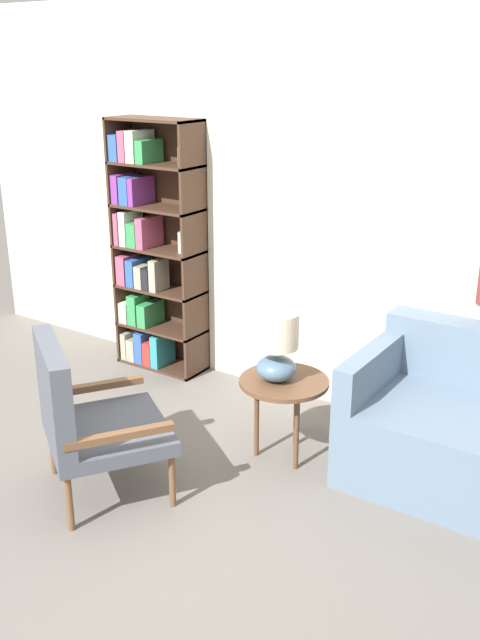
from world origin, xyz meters
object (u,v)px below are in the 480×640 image
(bookshelf, at_px, (151,254))
(side_table, at_px, (284,388))
(table_lamp, at_px, (277,344))
(armchair, at_px, (83,413))

(bookshelf, xyz_separation_m, side_table, (1.56, -0.66, -0.44))
(bookshelf, distance_m, table_lamp, 1.68)
(side_table, relative_size, table_lamp, 1.27)
(armchair, relative_size, side_table, 1.72)
(armchair, bearing_deg, side_table, 54.07)
(armchair, bearing_deg, bookshelf, 118.63)
(bookshelf, bearing_deg, side_table, -22.74)
(bookshelf, distance_m, side_table, 1.75)
(table_lamp, bearing_deg, side_table, 31.74)
(bookshelf, xyz_separation_m, table_lamp, (1.52, -0.68, -0.16))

